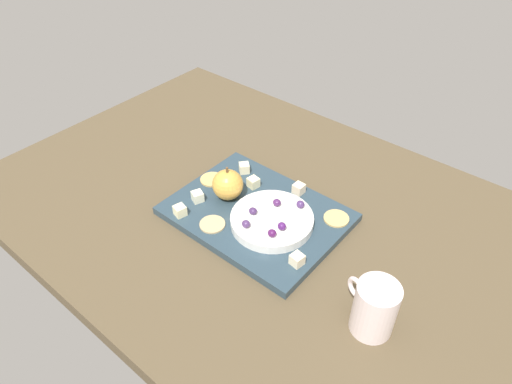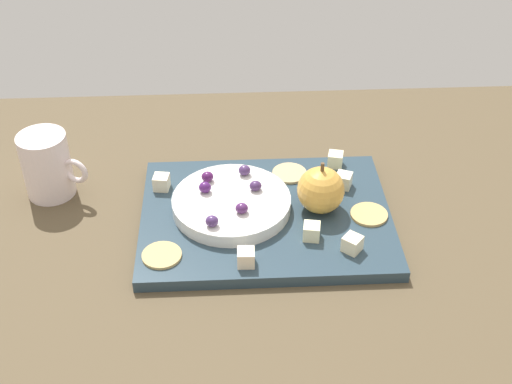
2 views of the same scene
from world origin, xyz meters
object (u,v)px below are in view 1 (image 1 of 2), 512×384
object	(u,v)px
cheese_cube_4	(299,189)
grape_3	(282,226)
platter	(257,214)
apple_whole	(228,185)
grape_4	(300,204)
cracker_1	(212,224)
cheese_cube_1	(244,168)
grape_2	(277,203)
cup	(374,308)
grape_0	(252,210)
cheese_cube_2	(253,182)
cheese_cube_5	(180,211)
cheese_cube_0	(198,196)
grape_1	(246,224)
cracker_2	(212,179)
grape_5	(272,233)
serving_dish	(272,220)
cracker_0	(336,218)
cheese_cube_3	(297,260)

from	to	relation	value
cheese_cube_4	grape_3	world-z (taller)	grape_3
platter	apple_whole	distance (cm)	8.67
grape_4	cracker_1	bearing A→B (deg)	-130.02
cheese_cube_1	grape_2	xyz separation A→B (cm)	(14.13, -6.17, 1.57)
cup	grape_0	bearing A→B (deg)	169.28
cheese_cube_4	grape_0	world-z (taller)	grape_0
cheese_cube_2	cup	bearing A→B (deg)	-21.01
grape_0	cheese_cube_5	bearing A→B (deg)	-146.40
apple_whole	cheese_cube_0	xyz separation A→B (cm)	(-4.12, -5.06, -2.20)
platter	apple_whole	bearing A→B (deg)	-177.27
cheese_cube_1	grape_4	distance (cm)	18.57
grape_3	grape_1	bearing A→B (deg)	-145.69
cracker_1	cracker_2	xyz separation A→B (cm)	(-10.16, 10.38, 0.00)
cracker_1	cheese_cube_0	bearing A→B (deg)	155.48
grape_0	grape_2	size ratio (longest dim) A/B	1.00
grape_5	cheese_cube_2	bearing A→B (deg)	141.56
cheese_cube_2	apple_whole	bearing A→B (deg)	-107.09
serving_dish	cup	xyz separation A→B (cm)	(26.53, -7.49, 2.27)
platter	cracker_0	bearing A→B (deg)	31.03
cheese_cube_3	grape_4	bearing A→B (deg)	123.35
apple_whole	cracker_1	world-z (taller)	apple_whole
apple_whole	grape_1	bearing A→B (deg)	-30.66
grape_1	cheese_cube_5	bearing A→B (deg)	-162.59
cheese_cube_4	cracker_1	world-z (taller)	cheese_cube_4
apple_whole	grape_1	world-z (taller)	apple_whole
cheese_cube_1	grape_5	size ratio (longest dim) A/B	1.27
grape_1	grape_4	xyz separation A→B (cm)	(4.73, 11.36, 0.01)
cracker_1	cheese_cube_1	bearing A→B (deg)	110.76
platter	cracker_2	distance (cm)	14.40
cracker_0	grape_3	size ratio (longest dim) A/B	2.98
grape_2	grape_4	distance (cm)	4.77
cheese_cube_2	platter	bearing A→B (deg)	-45.15
cheese_cube_5	cracker_0	xyz separation A→B (cm)	(25.32, 19.30, -0.90)
cheese_cube_4	cheese_cube_2	bearing A→B (deg)	-152.53
cracker_1	cheese_cube_4	bearing A→B (deg)	69.20
apple_whole	cheese_cube_2	xyz separation A→B (cm)	(1.88, 6.11, -2.20)
cracker_0	grape_5	size ratio (longest dim) A/B	2.98
platter	cheese_cube_1	xyz separation A→B (cm)	(-10.71, 8.47, 1.96)
serving_dish	cracker_2	size ratio (longest dim) A/B	3.21
cheese_cube_3	grape_0	distance (cm)	14.44
cheese_cube_1	grape_1	distance (cm)	20.15
grape_3	grape_2	bearing A→B (deg)	135.57
cheese_cube_2	cheese_cube_1	bearing A→B (deg)	151.36
cheese_cube_3	grape_0	xyz separation A→B (cm)	(-13.88, 3.65, 1.53)
cheese_cube_2	cracker_2	world-z (taller)	cheese_cube_2
grape_3	grape_4	world-z (taller)	same
platter	apple_whole	xyz separation A→B (cm)	(-7.60, -0.36, 4.16)
cheese_cube_1	cheese_cube_3	distance (cm)	29.56
grape_3	cup	size ratio (longest dim) A/B	0.18
cracker_2	grape_3	world-z (taller)	grape_3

